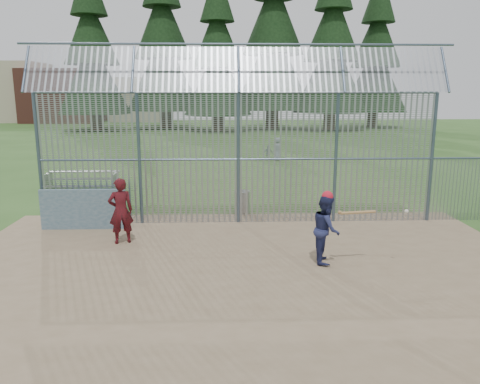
{
  "coord_description": "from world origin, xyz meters",
  "views": [
    {
      "loc": [
        -0.44,
        -10.64,
        4.0
      ],
      "look_at": [
        0.0,
        2.0,
        1.3
      ],
      "focal_mm": 35.0,
      "sensor_mm": 36.0,
      "label": 1
    }
  ],
  "objects_px": {
    "onlooker": "(121,211)",
    "trash_can": "(242,202)",
    "dugout_wall": "(83,209)",
    "bleacher": "(82,180)",
    "batter": "(326,229)"
  },
  "relations": [
    {
      "from": "bleacher",
      "to": "trash_can",
      "type": "bearing_deg",
      "value": -31.93
    },
    {
      "from": "onlooker",
      "to": "bleacher",
      "type": "xyz_separation_m",
      "value": [
        -3.19,
        7.28,
        -0.5
      ]
    },
    {
      "from": "dugout_wall",
      "to": "batter",
      "type": "xyz_separation_m",
      "value": [
        6.57,
        -2.98,
        0.21
      ]
    },
    {
      "from": "dugout_wall",
      "to": "onlooker",
      "type": "bearing_deg",
      "value": -44.23
    },
    {
      "from": "trash_can",
      "to": "batter",
      "type": "bearing_deg",
      "value": -69.51
    },
    {
      "from": "batter",
      "to": "bleacher",
      "type": "bearing_deg",
      "value": 50.33
    },
    {
      "from": "dugout_wall",
      "to": "bleacher",
      "type": "relative_size",
      "value": 0.83
    },
    {
      "from": "onlooker",
      "to": "trash_can",
      "type": "xyz_separation_m",
      "value": [
        3.37,
        3.2,
        -0.53
      ]
    },
    {
      "from": "dugout_wall",
      "to": "onlooker",
      "type": "xyz_separation_m",
      "value": [
        1.4,
        -1.36,
        0.29
      ]
    },
    {
      "from": "dugout_wall",
      "to": "onlooker",
      "type": "distance_m",
      "value": 1.97
    },
    {
      "from": "onlooker",
      "to": "batter",
      "type": "bearing_deg",
      "value": 142.71
    },
    {
      "from": "dugout_wall",
      "to": "batter",
      "type": "height_order",
      "value": "batter"
    },
    {
      "from": "bleacher",
      "to": "dugout_wall",
      "type": "bearing_deg",
      "value": -73.21
    },
    {
      "from": "onlooker",
      "to": "bleacher",
      "type": "relative_size",
      "value": 0.59
    },
    {
      "from": "dugout_wall",
      "to": "trash_can",
      "type": "bearing_deg",
      "value": 21.04
    }
  ]
}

